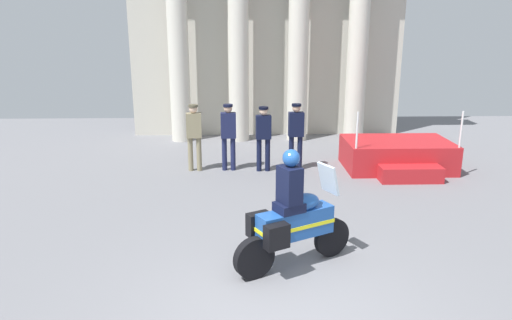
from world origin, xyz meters
The scene contains 8 objects.
ground_plane centered at (0.00, 0.00, 0.00)m, with size 28.00×28.00×0.00m, color slate.
colonnade_backdrop centered at (0.29, 10.57, 4.26)m, with size 9.01×1.49×8.36m.
reviewing_stand centered at (3.49, 6.55, 0.36)m, with size 2.70×2.24×1.65m.
officer_in_row_0 centered at (-1.78, 6.57, 1.02)m, with size 0.40×0.25×1.72m.
officer_in_row_1 centered at (-0.91, 6.59, 1.01)m, with size 0.40×0.25×1.72m.
officer_in_row_2 centered at (-0.02, 6.49, 0.98)m, with size 0.40×0.25×1.67m.
officer_in_row_3 centered at (0.82, 6.58, 1.02)m, with size 0.40×0.25×1.73m.
motorcycle_with_rider centered at (0.18, 1.32, 0.79)m, with size 1.90×1.17×1.90m.
Camera 1 is at (-0.56, -5.46, 3.64)m, focal length 33.87 mm.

